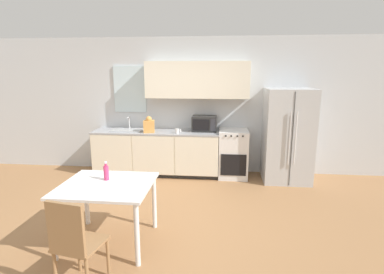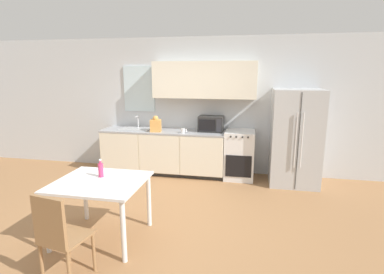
{
  "view_description": "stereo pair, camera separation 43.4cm",
  "coord_description": "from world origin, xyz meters",
  "px_view_note": "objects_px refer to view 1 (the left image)",
  "views": [
    {
      "loc": [
        0.87,
        -3.93,
        2.02
      ],
      "look_at": [
        0.42,
        0.52,
        1.05
      ],
      "focal_mm": 28.0,
      "sensor_mm": 36.0,
      "label": 1
    },
    {
      "loc": [
        1.29,
        -3.86,
        2.02
      ],
      "look_at": [
        0.42,
        0.52,
        1.05
      ],
      "focal_mm": 28.0,
      "sensor_mm": 36.0,
      "label": 2
    }
  ],
  "objects_px": {
    "dining_table": "(107,192)",
    "drink_bottle": "(106,172)",
    "oven_range": "(233,154)",
    "microwave": "(204,124)",
    "coffee_mug": "(178,131)",
    "refrigerator": "(287,135)",
    "dining_chair_near": "(73,240)"
  },
  "relations": [
    {
      "from": "dining_table",
      "to": "drink_bottle",
      "type": "distance_m",
      "value": 0.24
    },
    {
      "from": "oven_range",
      "to": "microwave",
      "type": "height_order",
      "value": "microwave"
    },
    {
      "from": "coffee_mug",
      "to": "refrigerator",
      "type": "bearing_deg",
      "value": 2.62
    },
    {
      "from": "oven_range",
      "to": "refrigerator",
      "type": "height_order",
      "value": "refrigerator"
    },
    {
      "from": "refrigerator",
      "to": "dining_chair_near",
      "type": "distance_m",
      "value": 4.17
    },
    {
      "from": "microwave",
      "to": "dining_table",
      "type": "relative_size",
      "value": 0.46
    },
    {
      "from": "microwave",
      "to": "dining_chair_near",
      "type": "height_order",
      "value": "microwave"
    },
    {
      "from": "oven_range",
      "to": "drink_bottle",
      "type": "distance_m",
      "value": 2.91
    },
    {
      "from": "oven_range",
      "to": "dining_chair_near",
      "type": "bearing_deg",
      "value": -114.67
    },
    {
      "from": "refrigerator",
      "to": "dining_table",
      "type": "height_order",
      "value": "refrigerator"
    },
    {
      "from": "dining_chair_near",
      "to": "refrigerator",
      "type": "bearing_deg",
      "value": 62.69
    },
    {
      "from": "drink_bottle",
      "to": "dining_table",
      "type": "bearing_deg",
      "value": -69.18
    },
    {
      "from": "oven_range",
      "to": "drink_bottle",
      "type": "relative_size",
      "value": 4.09
    },
    {
      "from": "microwave",
      "to": "dining_chair_near",
      "type": "xyz_separation_m",
      "value": [
        -0.98,
        -3.47,
        -0.5
      ]
    },
    {
      "from": "refrigerator",
      "to": "drink_bottle",
      "type": "relative_size",
      "value": 7.62
    },
    {
      "from": "drink_bottle",
      "to": "dining_chair_near",
      "type": "bearing_deg",
      "value": -86.68
    },
    {
      "from": "coffee_mug",
      "to": "dining_table",
      "type": "xyz_separation_m",
      "value": [
        -0.49,
        -2.35,
        -0.28
      ]
    },
    {
      "from": "coffee_mug",
      "to": "dining_table",
      "type": "distance_m",
      "value": 2.42
    },
    {
      "from": "oven_range",
      "to": "coffee_mug",
      "type": "bearing_deg",
      "value": -170.62
    },
    {
      "from": "dining_chair_near",
      "to": "drink_bottle",
      "type": "xyz_separation_m",
      "value": [
        -0.06,
        0.97,
        0.31
      ]
    },
    {
      "from": "dining_chair_near",
      "to": "oven_range",
      "type": "bearing_deg",
      "value": 75.7
    },
    {
      "from": "oven_range",
      "to": "dining_chair_near",
      "type": "relative_size",
      "value": 1.0
    },
    {
      "from": "coffee_mug",
      "to": "drink_bottle",
      "type": "height_order",
      "value": "drink_bottle"
    },
    {
      "from": "dining_table",
      "to": "microwave",
      "type": "bearing_deg",
      "value": 69.55
    },
    {
      "from": "refrigerator",
      "to": "dining_table",
      "type": "distance_m",
      "value": 3.54
    },
    {
      "from": "oven_range",
      "to": "coffee_mug",
      "type": "xyz_separation_m",
      "value": [
        -1.06,
        -0.18,
        0.46
      ]
    },
    {
      "from": "coffee_mug",
      "to": "dining_chair_near",
      "type": "bearing_deg",
      "value": -98.63
    },
    {
      "from": "refrigerator",
      "to": "dining_chair_near",
      "type": "bearing_deg",
      "value": -127.69
    },
    {
      "from": "oven_range",
      "to": "refrigerator",
      "type": "xyz_separation_m",
      "value": [
        0.99,
        -0.08,
        0.4
      ]
    },
    {
      "from": "microwave",
      "to": "dining_chair_near",
      "type": "bearing_deg",
      "value": -105.68
    },
    {
      "from": "oven_range",
      "to": "dining_table",
      "type": "distance_m",
      "value": 2.97
    },
    {
      "from": "drink_bottle",
      "to": "oven_range",
      "type": "bearing_deg",
      "value": 56.19
    }
  ]
}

